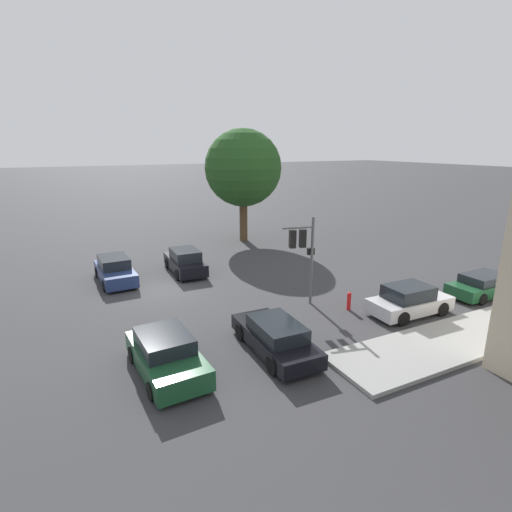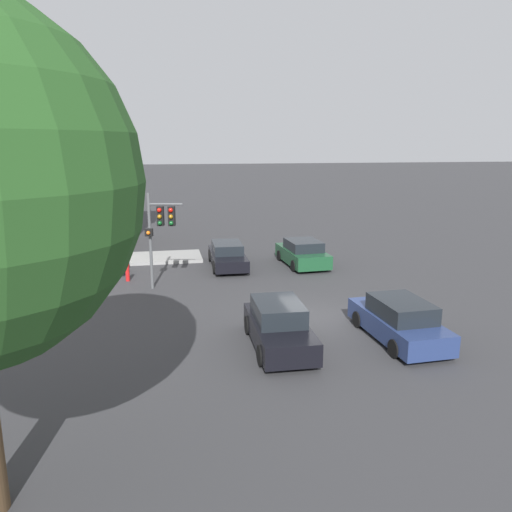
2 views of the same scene
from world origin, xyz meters
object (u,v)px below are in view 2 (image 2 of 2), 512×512
object	(u,v)px
traffic_signal	(160,224)
crossing_car_1	(228,255)
crossing_car_0	(279,326)
parked_car_0	(85,262)
crossing_car_3	(303,253)
fire_hydrant	(127,272)
crossing_car_2	(399,321)

from	to	relation	value
traffic_signal	crossing_car_1	xyz separation A→B (m)	(3.76, -3.62, -2.48)
crossing_car_0	parked_car_0	world-z (taller)	crossing_car_0
crossing_car_1	crossing_car_3	bearing A→B (deg)	84.94
fire_hydrant	crossing_car_0	bearing A→B (deg)	-150.01
crossing_car_0	traffic_signal	bearing A→B (deg)	-152.67
crossing_car_3	crossing_car_1	bearing A→B (deg)	80.56
crossing_car_3	parked_car_0	xyz separation A→B (m)	(0.18, 11.79, 0.00)
traffic_signal	parked_car_0	size ratio (longest dim) A/B	1.10
crossing_car_0	parked_car_0	size ratio (longest dim) A/B	1.07
crossing_car_3	parked_car_0	bearing A→B (deg)	86.16
crossing_car_3	crossing_car_0	bearing A→B (deg)	156.86
crossing_car_3	parked_car_0	distance (m)	11.79
parked_car_0	crossing_car_0	bearing A→B (deg)	125.63
crossing_car_1	fire_hydrant	xyz separation A→B (m)	(-2.02, 5.34, -0.16)
crossing_car_2	crossing_car_3	bearing A→B (deg)	-1.22
fire_hydrant	crossing_car_2	bearing A→B (deg)	-134.89
crossing_car_1	traffic_signal	bearing A→B (deg)	-42.53
traffic_signal	fire_hydrant	bearing A→B (deg)	-122.37
crossing_car_0	fire_hydrant	distance (m)	10.98
crossing_car_2	crossing_car_3	xyz separation A→B (m)	(11.26, 0.21, -0.01)
crossing_car_3	parked_car_0	world-z (taller)	parked_car_0
traffic_signal	fire_hydrant	size ratio (longest dim) A/B	4.93
crossing_car_0	crossing_car_1	xyz separation A→B (m)	(11.53, 0.15, -0.08)
crossing_car_1	parked_car_0	bearing A→B (deg)	-86.33
crossing_car_2	parked_car_0	bearing A→B (deg)	44.09
traffic_signal	crossing_car_2	xyz separation A→B (m)	(-7.98, -8.04, -2.42)
crossing_car_0	crossing_car_3	distance (m)	11.77
crossing_car_3	fire_hydrant	size ratio (longest dim) A/B	4.78
crossing_car_2	crossing_car_1	bearing A→B (deg)	18.37
crossing_car_3	fire_hydrant	distance (m)	9.68
crossing_car_2	parked_car_0	distance (m)	16.58
crossing_car_1	crossing_car_3	size ratio (longest dim) A/B	1.08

